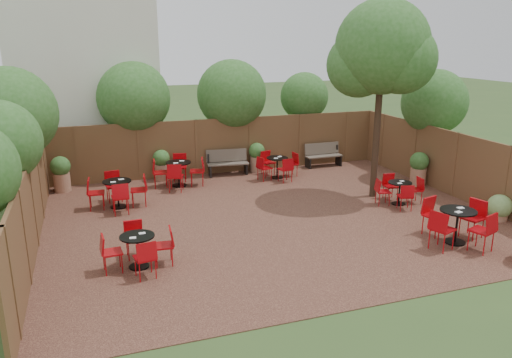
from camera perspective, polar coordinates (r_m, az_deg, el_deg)
name	(u,v)px	position (r m, az deg, el deg)	size (l,w,h in m)	color
ground	(273,218)	(13.70, 1.95, -4.45)	(80.00, 80.00, 0.00)	#354F23
courtyard_paving	(273,217)	(13.70, 1.95, -4.41)	(12.00, 10.00, 0.02)	#361D16
fence_back	(224,146)	(18.00, -3.72, 3.82)	(12.00, 0.08, 2.00)	brown
fence_left	(32,207)	(12.64, -24.37, -2.90)	(0.08, 10.00, 2.00)	brown
fence_right	(455,165)	(16.45, 21.91, 1.52)	(0.08, 10.00, 2.00)	brown
neighbour_building	(84,59)	(20.00, -19.16, 12.89)	(5.00, 4.00, 8.00)	silver
overhang_foliage	(181,106)	(15.88, -8.57, 8.27)	(15.59, 10.37, 2.57)	#29581C
courtyard_tree	(382,53)	(15.15, 14.28, 13.81)	(2.85, 2.76, 5.86)	black
park_bench_left	(227,162)	(17.77, -3.31, 1.97)	(1.51, 0.64, 0.91)	brown
park_bench_right	(323,154)	(19.11, 7.70, 2.81)	(1.44, 0.49, 0.88)	brown
bistro_tables	(255,194)	(14.14, -0.07, -1.77)	(9.40, 8.63, 0.96)	black
planters	(226,165)	(16.79, -3.45, 1.60)	(11.80, 4.03, 1.14)	#96644B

